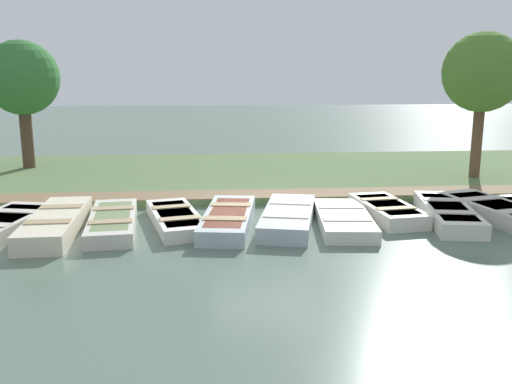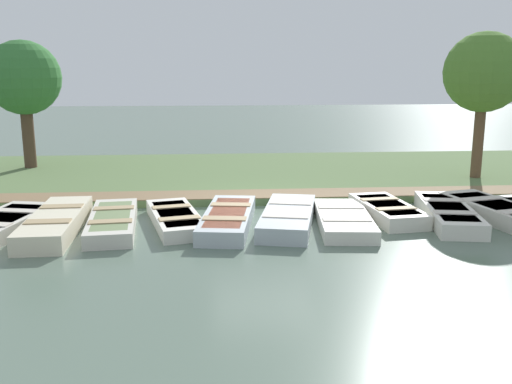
{
  "view_description": "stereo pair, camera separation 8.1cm",
  "coord_description": "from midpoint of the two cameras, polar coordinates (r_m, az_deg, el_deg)",
  "views": [
    {
      "loc": [
        13.66,
        -1.27,
        3.67
      ],
      "look_at": [
        0.17,
        -0.17,
        0.65
      ],
      "focal_mm": 40.0,
      "sensor_mm": 36.0,
      "label": 1
    },
    {
      "loc": [
        13.66,
        -1.19,
        3.67
      ],
      "look_at": [
        0.17,
        -0.17,
        0.65
      ],
      "focal_mm": 40.0,
      "sensor_mm": 36.0,
      "label": 2
    }
  ],
  "objects": [
    {
      "name": "ground_plane",
      "position": [
        14.2,
        0.81,
        -2.4
      ],
      "size": [
        80.0,
        80.0,
        0.0
      ],
      "primitive_type": "plane",
      "color": "#566B5B"
    },
    {
      "name": "shore_bank",
      "position": [
        19.04,
        -0.53,
        1.77
      ],
      "size": [
        8.0,
        24.0,
        0.2
      ],
      "color": "#567042",
      "rests_on": "ground_plane"
    },
    {
      "name": "dock_walkway",
      "position": [
        15.69,
        0.3,
        -0.53
      ],
      "size": [
        1.1,
        20.84,
        0.22
      ],
      "color": "brown",
      "rests_on": "ground_plane"
    },
    {
      "name": "rowboat_1",
      "position": [
        13.94,
        -23.94,
        -3.0
      ],
      "size": [
        3.24,
        1.84,
        0.37
      ],
      "rotation": [
        0.0,
        0.0,
        -0.22
      ],
      "color": "beige",
      "rests_on": "ground_plane"
    },
    {
      "name": "rowboat_2",
      "position": [
        13.56,
        -19.22,
        -2.88
      ],
      "size": [
        3.56,
        1.14,
        0.44
      ],
      "rotation": [
        0.0,
        0.0,
        0.03
      ],
      "color": "beige",
      "rests_on": "ground_plane"
    },
    {
      "name": "rowboat_3",
      "position": [
        13.46,
        -13.97,
        -2.86
      ],
      "size": [
        3.3,
        1.33,
        0.35
      ],
      "rotation": [
        0.0,
        0.0,
        0.1
      ],
      "color": "beige",
      "rests_on": "ground_plane"
    },
    {
      "name": "rowboat_4",
      "position": [
        13.46,
        -7.88,
        -2.64
      ],
      "size": [
        3.12,
        1.65,
        0.33
      ],
      "rotation": [
        0.0,
        0.0,
        0.23
      ],
      "color": "silver",
      "rests_on": "ground_plane"
    },
    {
      "name": "rowboat_5",
      "position": [
        13.26,
        -2.65,
        -2.66
      ],
      "size": [
        3.49,
        1.51,
        0.38
      ],
      "rotation": [
        0.0,
        0.0,
        -0.14
      ],
      "color": "#B2BCC1",
      "rests_on": "ground_plane"
    },
    {
      "name": "rowboat_6",
      "position": [
        13.37,
        3.4,
        -2.49
      ],
      "size": [
        3.47,
        1.8,
        0.39
      ],
      "rotation": [
        0.0,
        0.0,
        -0.22
      ],
      "color": "#B2BCC1",
      "rests_on": "ground_plane"
    },
    {
      "name": "rowboat_7",
      "position": [
        13.43,
        8.92,
        -2.72
      ],
      "size": [
        3.12,
        1.45,
        0.33
      ],
      "rotation": [
        0.0,
        0.0,
        -0.1
      ],
      "color": "silver",
      "rests_on": "ground_plane"
    },
    {
      "name": "rowboat_8",
      "position": [
        14.34,
        13.13,
        -1.81
      ],
      "size": [
        2.72,
        1.34,
        0.38
      ],
      "rotation": [
        0.0,
        0.0,
        0.12
      ],
      "color": "silver",
      "rests_on": "ground_plane"
    },
    {
      "name": "rowboat_9",
      "position": [
        14.47,
        18.81,
        -2.02
      ],
      "size": [
        3.48,
        1.58,
        0.38
      ],
      "rotation": [
        0.0,
        0.0,
        -0.17
      ],
      "color": "silver",
      "rests_on": "ground_plane"
    },
    {
      "name": "rowboat_10",
      "position": [
        14.97,
        23.32,
        -1.86
      ],
      "size": [
        3.6,
        1.89,
        0.41
      ],
      "rotation": [
        0.0,
        0.0,
        0.23
      ],
      "color": "beige",
      "rests_on": "ground_plane"
    },
    {
      "name": "park_tree_far_left",
      "position": [
        21.04,
        -22.13,
        10.41
      ],
      "size": [
        2.49,
        2.49,
        4.51
      ],
      "color": "#4C3828",
      "rests_on": "ground_plane"
    },
    {
      "name": "park_tree_left",
      "position": [
        19.07,
        21.95,
        10.94
      ],
      "size": [
        2.44,
        2.44,
        4.68
      ],
      "color": "brown",
      "rests_on": "ground_plane"
    }
  ]
}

